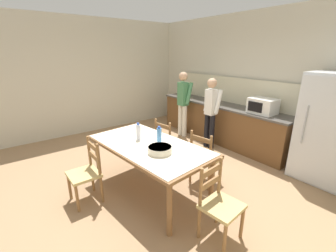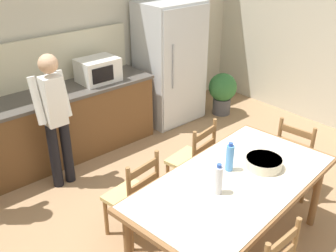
{
  "view_description": "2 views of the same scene",
  "coord_description": "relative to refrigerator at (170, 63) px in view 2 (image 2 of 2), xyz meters",
  "views": [
    {
      "loc": [
        2.71,
        -1.91,
        2.07
      ],
      "look_at": [
        0.12,
        0.06,
        0.99
      ],
      "focal_mm": 24.0,
      "sensor_mm": 36.0,
      "label": 1
    },
    {
      "loc": [
        -2.11,
        -1.99,
        2.68
      ],
      "look_at": [
        -0.19,
        0.2,
        1.21
      ],
      "focal_mm": 42.0,
      "sensor_mm": 36.0,
      "label": 2
    }
  ],
  "objects": [
    {
      "name": "dining_table",
      "position": [
        -1.49,
        -2.49,
        -0.18
      ],
      "size": [
        2.03,
        1.2,
        0.79
      ],
      "rotation": [
        0.0,
        0.0,
        0.11
      ],
      "color": "brown",
      "rests_on": "ground"
    },
    {
      "name": "person_at_counter",
      "position": [
        -2.1,
        -0.5,
        -0.02
      ],
      "size": [
        0.39,
        0.27,
        1.55
      ],
      "rotation": [
        0.0,
        0.0,
        1.57
      ],
      "color": "black",
      "rests_on": "ground"
    },
    {
      "name": "potted_plant",
      "position": [
        0.72,
        -0.43,
        -0.5
      ],
      "size": [
        0.44,
        0.44,
        0.67
      ],
      "color": "#4C4C51",
      "rests_on": "ground"
    },
    {
      "name": "refrigerator",
      "position": [
        0.0,
        0.0,
        0.0
      ],
      "size": [
        0.89,
        0.73,
        1.78
      ],
      "color": "silver",
      "rests_on": "ground"
    },
    {
      "name": "microwave",
      "position": [
        -1.22,
        0.02,
        0.16
      ],
      "size": [
        0.5,
        0.39,
        0.3
      ],
      "color": "white",
      "rests_on": "kitchen_counter"
    },
    {
      "name": "bottle_off_centre",
      "position": [
        -1.4,
        -2.36,
        0.02
      ],
      "size": [
        0.07,
        0.07,
        0.27
      ],
      "color": "#4C8ED6",
      "rests_on": "dining_table"
    },
    {
      "name": "kitchen_counter",
      "position": [
        -2.28,
        0.04,
        -0.44
      ],
      "size": [
        3.46,
        0.66,
        0.9
      ],
      "color": "brown",
      "rests_on": "ground"
    },
    {
      "name": "wall_back",
      "position": [
        -1.61,
        0.47,
        0.56
      ],
      "size": [
        6.52,
        0.12,
        2.9
      ],
      "primitive_type": "cube",
      "color": "beige",
      "rests_on": "ground"
    },
    {
      "name": "ground_plane",
      "position": [
        -1.61,
        -2.19,
        -0.89
      ],
      "size": [
        8.32,
        8.32,
        0.0
      ],
      "primitive_type": "plane",
      "color": "#9E7A56"
    },
    {
      "name": "chair_side_far_left",
      "position": [
        -2.0,
        -1.75,
        -0.45
      ],
      "size": [
        0.47,
        0.46,
        0.91
      ],
      "rotation": [
        0.0,
        0.0,
        3.29
      ],
      "color": "olive",
      "rests_on": "ground"
    },
    {
      "name": "chair_head_end",
      "position": [
        -0.24,
        -2.36,
        -0.45
      ],
      "size": [
        0.45,
        0.46,
        0.91
      ],
      "rotation": [
        0.0,
        0.0,
        1.69
      ],
      "color": "olive",
      "rests_on": "ground"
    },
    {
      "name": "bottle_near_centre",
      "position": [
        -1.73,
        -2.52,
        0.02
      ],
      "size": [
        0.07,
        0.07,
        0.27
      ],
      "color": "silver",
      "rests_on": "dining_table"
    },
    {
      "name": "serving_bowl",
      "position": [
        -1.14,
        -2.53,
        -0.05
      ],
      "size": [
        0.32,
        0.32,
        0.09
      ],
      "color": "beige",
      "rests_on": "dining_table"
    },
    {
      "name": "chair_side_far_right",
      "position": [
        -1.14,
        -1.66,
        -0.45
      ],
      "size": [
        0.48,
        0.46,
        0.91
      ],
      "rotation": [
        0.0,
        0.0,
        3.31
      ],
      "color": "olive",
      "rests_on": "ground"
    },
    {
      "name": "counter_splashback",
      "position": [
        -2.28,
        0.35,
        0.31
      ],
      "size": [
        3.42,
        0.03,
        0.6
      ],
      "primitive_type": "cube",
      "color": "beige",
      "rests_on": "kitchen_counter"
    }
  ]
}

